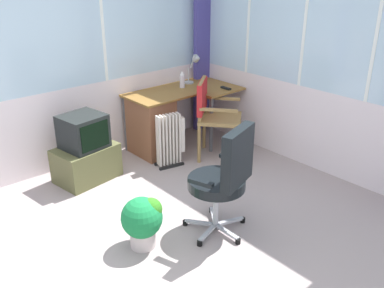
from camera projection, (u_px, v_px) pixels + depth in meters
The scene contains 13 objects.
ground at pixel (161, 257), 3.52m from camera, with size 5.59×5.00×0.06m, color #9F908E.
north_window_panel at pixel (37, 50), 4.36m from camera, with size 4.59×0.07×2.77m.
east_window_panel at pixel (337, 49), 4.36m from camera, with size 0.07×4.00×2.77m.
curtain_corner at pixel (203, 33), 5.61m from camera, with size 0.27×0.07×2.67m, color #47408E.
desk at pixel (155, 122), 5.23m from camera, with size 1.38×0.81×0.73m.
desk_lamp at pixel (195, 64), 5.50m from camera, with size 0.22×0.19×0.38m.
tv_remote at pixel (226, 88), 5.34m from camera, with size 0.04×0.15×0.02m, color black.
spray_bottle at pixel (182, 80), 5.36m from camera, with size 0.06×0.06×0.22m.
wooden_armchair at pixel (210, 108), 5.03m from camera, with size 0.68×0.68×0.95m.
office_chair at pixel (225, 175), 3.57m from camera, with size 0.63×0.55×1.01m.
tv_on_stand at pixel (85, 152), 4.58m from camera, with size 0.70×0.53×0.74m.
space_heater at pixel (171, 140), 4.90m from camera, with size 0.37×0.23×0.63m.
potted_plant at pixel (143, 219), 3.51m from camera, with size 0.35×0.35×0.45m.
Camera 1 is at (-1.69, -2.31, 2.24)m, focal length 39.78 mm.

